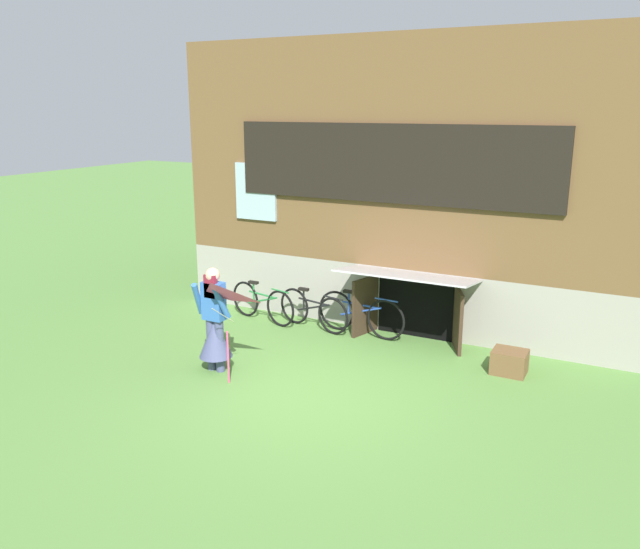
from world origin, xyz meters
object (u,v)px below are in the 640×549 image
object	(u,v)px
bicycle_green	(262,303)
bicycle_black	(313,310)
wooden_crate	(509,362)
bicycle_blue	(361,314)
kite	(212,306)
person	(215,328)

from	to	relation	value
bicycle_green	bicycle_black	bearing A→B (deg)	17.00
bicycle_black	wooden_crate	size ratio (longest dim) A/B	3.08
bicycle_blue	wooden_crate	distance (m)	2.82
kite	bicycle_blue	world-z (taller)	kite
kite	bicycle_blue	bearing A→B (deg)	71.78
bicycle_green	person	bearing A→B (deg)	-61.69
bicycle_black	bicycle_green	distance (m)	1.07
person	bicycle_black	size ratio (longest dim) A/B	1.04
bicycle_green	wooden_crate	world-z (taller)	bicycle_green
bicycle_green	bicycle_blue	bearing A→B (deg)	18.27
bicycle_blue	bicycle_black	world-z (taller)	bicycle_blue
kite	wooden_crate	xyz separation A→B (m)	(3.76, 2.52, -1.07)
bicycle_black	bicycle_green	xyz separation A→B (m)	(-1.07, -0.07, 0.00)
person	kite	distance (m)	0.83
kite	bicycle_green	world-z (taller)	kite
person	bicycle_blue	size ratio (longest dim) A/B	0.95
kite	bicycle_green	size ratio (longest dim) A/B	0.92
bicycle_black	bicycle_green	bearing A→B (deg)	-163.83
bicycle_blue	bicycle_green	distance (m)	1.99
bicycle_black	bicycle_green	size ratio (longest dim) A/B	0.99
person	bicycle_blue	xyz separation A→B (m)	(1.35, 2.53, -0.31)
bicycle_black	bicycle_blue	bearing A→B (deg)	18.90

